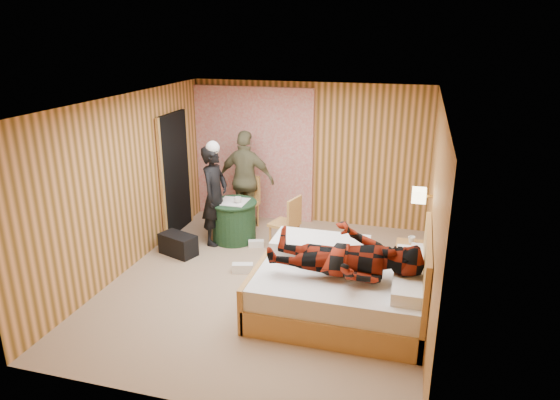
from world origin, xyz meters
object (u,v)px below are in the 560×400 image
(man_at_table, at_px, (246,180))
(man_on_bed, at_px, (346,245))
(chair_near, at_px, (289,220))
(round_table, at_px, (234,221))
(woman_standing, at_px, (215,196))
(nightstand, at_px, (409,264))
(bed, at_px, (344,288))
(wall_lamp, at_px, (419,195))
(duffel_bag, at_px, (178,244))
(chair_far, at_px, (247,198))

(man_at_table, distance_m, man_on_bed, 3.36)
(chair_near, xyz_separation_m, man_on_bed, (1.14, -1.82, 0.48))
(round_table, bearing_deg, man_at_table, 90.00)
(woman_standing, height_order, man_on_bed, man_on_bed)
(chair_near, height_order, woman_standing, woman_standing)
(nightstand, relative_size, round_table, 0.74)
(nightstand, distance_m, round_table, 2.95)
(bed, relative_size, woman_standing, 1.29)
(nightstand, xyz_separation_m, chair_near, (-1.87, 0.61, 0.23))
(woman_standing, bearing_deg, wall_lamp, -96.70)
(duffel_bag, relative_size, man_on_bed, 0.33)
(round_table, xyz_separation_m, chair_near, (0.97, -0.15, 0.17))
(bed, height_order, nightstand, bed)
(woman_standing, bearing_deg, bed, -119.11)
(nightstand, bearing_deg, duffel_bag, -179.84)
(nightstand, bearing_deg, round_table, 165.19)
(nightstand, height_order, man_on_bed, man_on_bed)
(wall_lamp, relative_size, man_on_bed, 0.15)
(bed, distance_m, woman_standing, 2.86)
(man_at_table, bearing_deg, woman_standing, 74.69)
(round_table, relative_size, duffel_bag, 1.33)
(nightstand, relative_size, man_on_bed, 0.32)
(woman_standing, height_order, man_at_table, man_at_table)
(man_at_table, xyz_separation_m, man_on_bed, (2.12, -2.61, 0.13))
(chair_far, relative_size, man_at_table, 0.54)
(duffel_bag, height_order, man_on_bed, man_on_bed)
(chair_near, xyz_separation_m, duffel_bag, (-1.62, -0.62, -0.35))
(nightstand, relative_size, woman_standing, 0.35)
(nightstand, relative_size, chair_far, 0.61)
(woman_standing, bearing_deg, man_at_table, -12.37)
(bed, relative_size, round_table, 2.71)
(round_table, relative_size, man_at_table, 0.45)
(duffel_bag, relative_size, man_at_table, 0.34)
(chair_far, xyz_separation_m, chair_near, (0.96, -0.77, -0.02))
(wall_lamp, height_order, bed, wall_lamp)
(duffel_bag, distance_m, man_on_bed, 3.12)
(nightstand, height_order, round_table, round_table)
(chair_far, distance_m, duffel_bag, 1.57)
(man_at_table, bearing_deg, man_on_bed, 130.85)
(round_table, height_order, man_on_bed, man_on_bed)
(duffel_bag, relative_size, woman_standing, 0.36)
(duffel_bag, xyz_separation_m, man_on_bed, (2.76, -1.20, 0.83))
(bed, relative_size, man_on_bed, 1.18)
(chair_far, height_order, woman_standing, woman_standing)
(bed, bearing_deg, duffel_bag, 160.41)
(woman_standing, distance_m, man_at_table, 0.85)
(bed, xyz_separation_m, duffel_bag, (-2.73, 0.97, -0.16))
(wall_lamp, height_order, chair_near, wall_lamp)
(wall_lamp, xyz_separation_m, chair_far, (-2.88, 1.42, -0.76))
(wall_lamp, height_order, round_table, wall_lamp)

